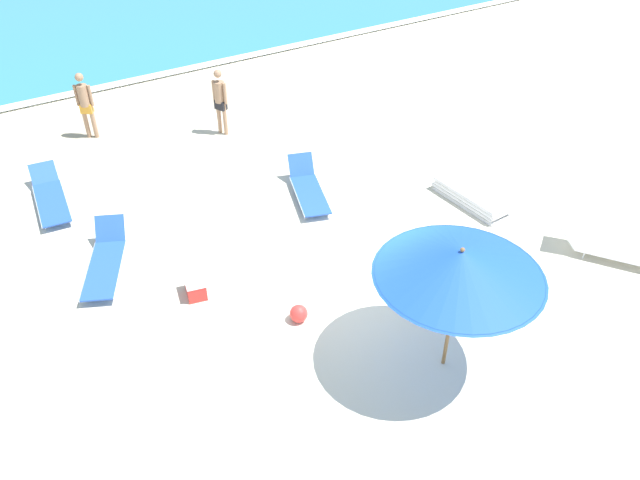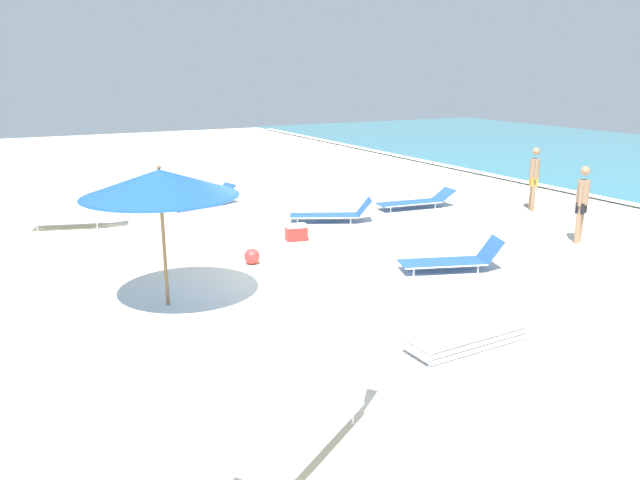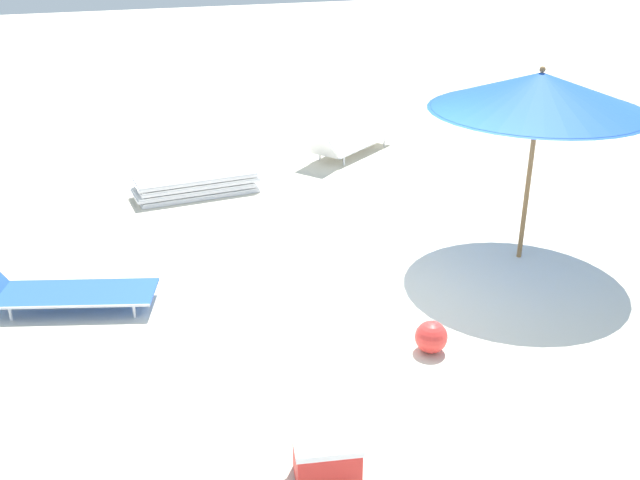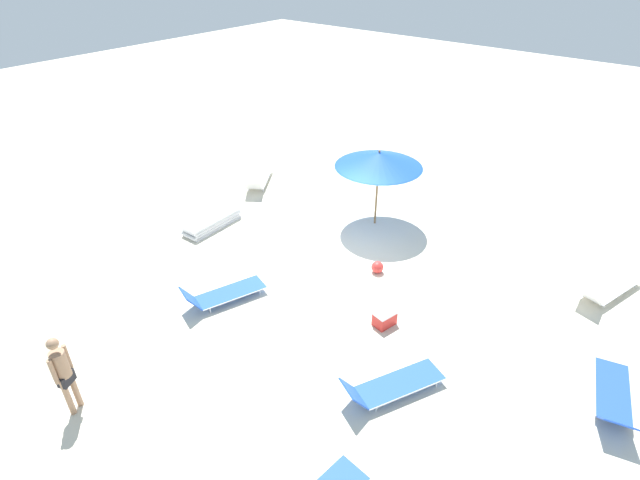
{
  "view_description": "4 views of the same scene",
  "coord_description": "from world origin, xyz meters",
  "px_view_note": "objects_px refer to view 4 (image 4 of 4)",
  "views": [
    {
      "loc": [
        -4.94,
        -7.18,
        7.71
      ],
      "look_at": [
        -0.15,
        0.41,
        1.0
      ],
      "focal_mm": 35.0,
      "sensor_mm": 36.0,
      "label": 1
    },
    {
      "loc": [
        10.4,
        -4.68,
        3.84
      ],
      "look_at": [
        0.33,
        0.6,
        0.73
      ],
      "focal_mm": 35.0,
      "sensor_mm": 36.0,
      "label": 2
    },
    {
      "loc": [
        -6.15,
        2.92,
        3.87
      ],
      "look_at": [
        0.12,
        0.46,
        0.84
      ],
      "focal_mm": 40.0,
      "sensor_mm": 36.0,
      "label": 3
    },
    {
      "loc": [
        -6.57,
        8.95,
        7.69
      ],
      "look_at": [
        0.01,
        0.86,
        1.14
      ],
      "focal_mm": 28.0,
      "sensor_mm": 36.0,
      "label": 4
    }
  ],
  "objects_px": {
    "sun_lounger_near_water_right": "(222,294)",
    "beach_ball": "(377,267)",
    "lounger_stack": "(212,222)",
    "cooler_box": "(385,318)",
    "beach_umbrella": "(379,160)",
    "beachgoer_shoreline_child": "(63,371)",
    "sun_lounger_near_water_left": "(258,179)",
    "sun_lounger_mid_beach_solo": "(607,288)",
    "sun_lounger_under_umbrella": "(391,385)",
    "sun_lounger_mid_beach_pair_a": "(614,397)"
  },
  "relations": [
    {
      "from": "beach_umbrella",
      "to": "sun_lounger_near_water_left",
      "type": "xyz_separation_m",
      "value": [
        4.66,
        0.36,
        -1.86
      ]
    },
    {
      "from": "beach_umbrella",
      "to": "sun_lounger_mid_beach_solo",
      "type": "bearing_deg",
      "value": -174.49
    },
    {
      "from": "lounger_stack",
      "to": "sun_lounger_under_umbrella",
      "type": "height_order",
      "value": "sun_lounger_under_umbrella"
    },
    {
      "from": "sun_lounger_mid_beach_solo",
      "to": "sun_lounger_near_water_right",
      "type": "bearing_deg",
      "value": 56.86
    },
    {
      "from": "beach_umbrella",
      "to": "sun_lounger_mid_beach_solo",
      "type": "distance_m",
      "value": 6.67
    },
    {
      "from": "sun_lounger_near_water_right",
      "to": "beachgoer_shoreline_child",
      "type": "bearing_deg",
      "value": 113.27
    },
    {
      "from": "sun_lounger_mid_beach_solo",
      "to": "beach_ball",
      "type": "bearing_deg",
      "value": 45.54
    },
    {
      "from": "sun_lounger_near_water_left",
      "to": "beachgoer_shoreline_child",
      "type": "relative_size",
      "value": 1.19
    },
    {
      "from": "sun_lounger_under_umbrella",
      "to": "sun_lounger_near_water_left",
      "type": "relative_size",
      "value": 1.02
    },
    {
      "from": "beach_umbrella",
      "to": "sun_lounger_near_water_right",
      "type": "relative_size",
      "value": 1.22
    },
    {
      "from": "beach_ball",
      "to": "lounger_stack",
      "type": "bearing_deg",
      "value": 12.89
    },
    {
      "from": "sun_lounger_mid_beach_solo",
      "to": "beach_umbrella",
      "type": "bearing_deg",
      "value": 21.89
    },
    {
      "from": "sun_lounger_near_water_left",
      "to": "beachgoer_shoreline_child",
      "type": "distance_m",
      "value": 9.95
    },
    {
      "from": "beach_umbrella",
      "to": "sun_lounger_mid_beach_pair_a",
      "type": "relative_size",
      "value": 1.21
    },
    {
      "from": "sun_lounger_near_water_left",
      "to": "sun_lounger_mid_beach_solo",
      "type": "distance_m",
      "value": 11.08
    },
    {
      "from": "beach_umbrella",
      "to": "sun_lounger_near_water_right",
      "type": "bearing_deg",
      "value": 82.22
    },
    {
      "from": "beachgoer_shoreline_child",
      "to": "cooler_box",
      "type": "distance_m",
      "value": 6.53
    },
    {
      "from": "sun_lounger_under_umbrella",
      "to": "sun_lounger_near_water_left",
      "type": "distance_m",
      "value": 9.9
    },
    {
      "from": "sun_lounger_mid_beach_pair_a",
      "to": "beachgoer_shoreline_child",
      "type": "xyz_separation_m",
      "value": [
        7.78,
        6.44,
        0.78
      ]
    },
    {
      "from": "sun_lounger_mid_beach_solo",
      "to": "cooler_box",
      "type": "distance_m",
      "value": 5.65
    },
    {
      "from": "sun_lounger_near_water_left",
      "to": "sun_lounger_mid_beach_solo",
      "type": "bearing_deg",
      "value": 151.43
    },
    {
      "from": "sun_lounger_under_umbrella",
      "to": "sun_lounger_mid_beach_pair_a",
      "type": "relative_size",
      "value": 1.03
    },
    {
      "from": "beachgoer_shoreline_child",
      "to": "sun_lounger_near_water_left",
      "type": "bearing_deg",
      "value": -179.76
    },
    {
      "from": "sun_lounger_near_water_left",
      "to": "sun_lounger_near_water_right",
      "type": "height_order",
      "value": "sun_lounger_near_water_right"
    },
    {
      "from": "sun_lounger_mid_beach_pair_a",
      "to": "beach_umbrella",
      "type": "bearing_deg",
      "value": -36.05
    },
    {
      "from": "sun_lounger_under_umbrella",
      "to": "sun_lounger_near_water_left",
      "type": "xyz_separation_m",
      "value": [
        8.58,
        -4.95,
        -0.0
      ]
    },
    {
      "from": "beach_umbrella",
      "to": "sun_lounger_mid_beach_pair_a",
      "type": "xyz_separation_m",
      "value": [
        -7.32,
        2.91,
        -1.86
      ]
    },
    {
      "from": "sun_lounger_under_umbrella",
      "to": "sun_lounger_mid_beach_solo",
      "type": "distance_m",
      "value": 6.42
    },
    {
      "from": "sun_lounger_under_umbrella",
      "to": "sun_lounger_mid_beach_solo",
      "type": "height_order",
      "value": "sun_lounger_under_umbrella"
    },
    {
      "from": "lounger_stack",
      "to": "cooler_box",
      "type": "xyz_separation_m",
      "value": [
        -6.43,
        0.42,
        0.02
      ]
    },
    {
      "from": "beach_ball",
      "to": "cooler_box",
      "type": "relative_size",
      "value": 0.57
    },
    {
      "from": "cooler_box",
      "to": "sun_lounger_near_water_left",
      "type": "bearing_deg",
      "value": 78.49
    },
    {
      "from": "sun_lounger_mid_beach_solo",
      "to": "beachgoer_shoreline_child",
      "type": "relative_size",
      "value": 1.29
    },
    {
      "from": "sun_lounger_near_water_right",
      "to": "beach_ball",
      "type": "height_order",
      "value": "sun_lounger_near_water_right"
    },
    {
      "from": "sun_lounger_near_water_left",
      "to": "sun_lounger_mid_beach_solo",
      "type": "relative_size",
      "value": 0.92
    },
    {
      "from": "sun_lounger_near_water_left",
      "to": "beachgoer_shoreline_child",
      "type": "height_order",
      "value": "beachgoer_shoreline_child"
    },
    {
      "from": "beach_umbrella",
      "to": "beach_ball",
      "type": "bearing_deg",
      "value": 125.2
    },
    {
      "from": "sun_lounger_near_water_right",
      "to": "beach_ball",
      "type": "bearing_deg",
      "value": -104.74
    },
    {
      "from": "sun_lounger_under_umbrella",
      "to": "beach_ball",
      "type": "relative_size",
      "value": 6.69
    },
    {
      "from": "sun_lounger_mid_beach_pair_a",
      "to": "sun_lounger_near_water_left",
      "type": "bearing_deg",
      "value": -26.37
    },
    {
      "from": "beach_umbrella",
      "to": "sun_lounger_near_water_left",
      "type": "relative_size",
      "value": 1.2
    },
    {
      "from": "beach_umbrella",
      "to": "lounger_stack",
      "type": "distance_m",
      "value": 5.3
    },
    {
      "from": "sun_lounger_mid_beach_pair_a",
      "to": "beach_ball",
      "type": "xyz_separation_m",
      "value": [
        5.83,
        -0.8,
        -0.06
      ]
    },
    {
      "from": "sun_lounger_under_umbrella",
      "to": "sun_lounger_near_water_left",
      "type": "bearing_deg",
      "value": -4.64
    },
    {
      "from": "beach_umbrella",
      "to": "lounger_stack",
      "type": "bearing_deg",
      "value": 41.82
    },
    {
      "from": "sun_lounger_mid_beach_pair_a",
      "to": "beach_ball",
      "type": "distance_m",
      "value": 5.89
    },
    {
      "from": "beach_umbrella",
      "to": "beachgoer_shoreline_child",
      "type": "relative_size",
      "value": 1.44
    },
    {
      "from": "sun_lounger_near_water_right",
      "to": "lounger_stack",
      "type": "bearing_deg",
      "value": -17.48
    },
    {
      "from": "sun_lounger_near_water_right",
      "to": "beach_ball",
      "type": "distance_m",
      "value": 4.03
    },
    {
      "from": "lounger_stack",
      "to": "cooler_box",
      "type": "bearing_deg",
      "value": 173.97
    }
  ]
}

